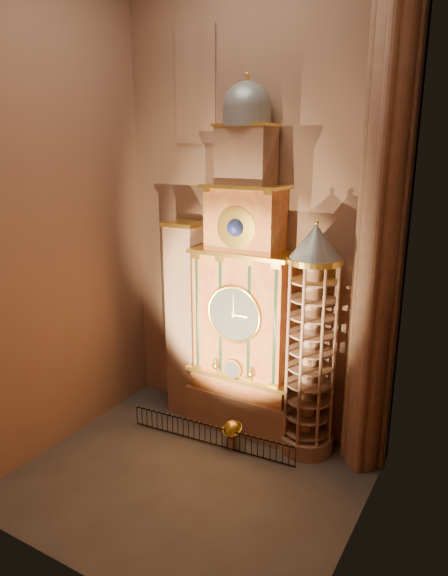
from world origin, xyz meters
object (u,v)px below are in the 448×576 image
Objects in this scene: astronomical_clock at (244,301)px; iron_railing at (211,435)px; stair_turret at (311,344)px; celestial_globe at (232,432)px; portrait_tower at (186,319)px.

astronomical_clock reaches higher than iron_railing.
stair_turret is 1.28× the size of iron_railing.
stair_turret is 5.63m from celestial_globe.
astronomical_clock is 1.99× the size of iron_railing.
astronomical_clock is at bearing 175.70° from stair_turret.
astronomical_clock is 1.64× the size of portrait_tower.
portrait_tower is 1.21× the size of iron_railing.
iron_railing is (2.88, -2.30, -4.61)m from portrait_tower.
portrait_tower is 6.12m from celestial_globe.
stair_turret is at bearing -2.33° from portrait_tower.
iron_railing is at bearing -102.92° from astronomical_clock.
celestial_globe is at bearing 18.19° from iron_railing.
portrait_tower is at bearing 141.29° from iron_railing.
stair_turret is 6.53m from iron_railing.
celestial_globe is at bearing -150.76° from stair_turret.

